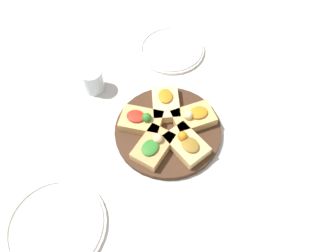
{
  "coord_description": "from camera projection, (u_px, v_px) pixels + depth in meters",
  "views": [
    {
      "loc": [
        -0.45,
        -0.23,
        0.82
      ],
      "look_at": [
        0.0,
        0.0,
        0.03
      ],
      "focal_mm": 35.0,
      "sensor_mm": 36.0,
      "label": 1
    }
  ],
  "objects": [
    {
      "name": "ground_plane",
      "position": [
        168.0,
        132.0,
        0.96
      ],
      "size": [
        3.0,
        3.0,
        0.0
      ],
      "primitive_type": "plane",
      "color": "beige"
    },
    {
      "name": "serving_board",
      "position": [
        168.0,
        130.0,
        0.96
      ],
      "size": [
        0.31,
        0.31,
        0.02
      ],
      "primitive_type": "cylinder",
      "color": "#422819",
      "rests_on": "ground_plane"
    },
    {
      "name": "focaccia_slice_0",
      "position": [
        166.0,
        103.0,
        0.98
      ],
      "size": [
        0.14,
        0.13,
        0.04
      ],
      "color": "#E5C689",
      "rests_on": "serving_board"
    },
    {
      "name": "focaccia_slice_1",
      "position": [
        141.0,
        120.0,
        0.94
      ],
      "size": [
        0.1,
        0.13,
        0.05
      ],
      "color": "tan",
      "rests_on": "serving_board"
    },
    {
      "name": "focaccia_slice_2",
      "position": [
        153.0,
        146.0,
        0.9
      ],
      "size": [
        0.12,
        0.09,
        0.05
      ],
      "color": "tan",
      "rests_on": "serving_board"
    },
    {
      "name": "focaccia_slice_3",
      "position": [
        186.0,
        144.0,
        0.9
      ],
      "size": [
        0.12,
        0.14,
        0.05
      ],
      "color": "#DBB775",
      "rests_on": "serving_board"
    },
    {
      "name": "focaccia_slice_4",
      "position": [
        194.0,
        117.0,
        0.95
      ],
      "size": [
        0.14,
        0.14,
        0.05
      ],
      "color": "tan",
      "rests_on": "serving_board"
    },
    {
      "name": "plate_left",
      "position": [
        55.0,
        226.0,
        0.81
      ],
      "size": [
        0.25,
        0.25,
        0.02
      ],
      "color": "white",
      "rests_on": "ground_plane"
    },
    {
      "name": "plate_right",
      "position": [
        171.0,
        49.0,
        1.14
      ],
      "size": [
        0.23,
        0.23,
        0.02
      ],
      "color": "white",
      "rests_on": "ground_plane"
    },
    {
      "name": "water_glass",
      "position": [
        93.0,
        81.0,
        1.02
      ],
      "size": [
        0.07,
        0.07,
        0.08
      ],
      "primitive_type": "cylinder",
      "color": "silver",
      "rests_on": "ground_plane"
    },
    {
      "name": "napkin_stack",
      "position": [
        257.0,
        203.0,
        0.84
      ],
      "size": [
        0.16,
        0.15,
        0.01
      ],
      "primitive_type": "cube",
      "rotation": [
        0.0,
        0.0,
        0.32
      ],
      "color": "white",
      "rests_on": "ground_plane"
    }
  ]
}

